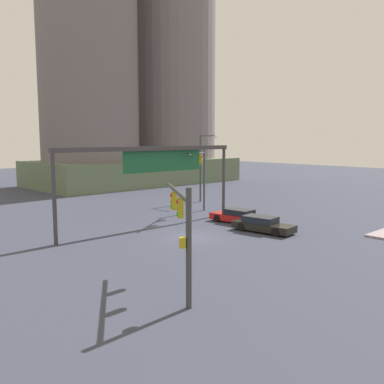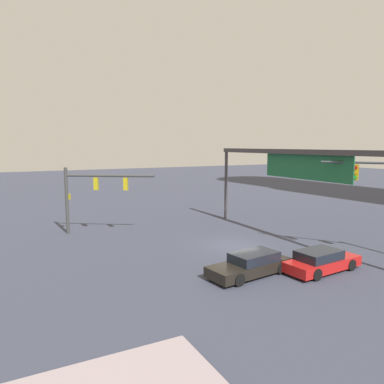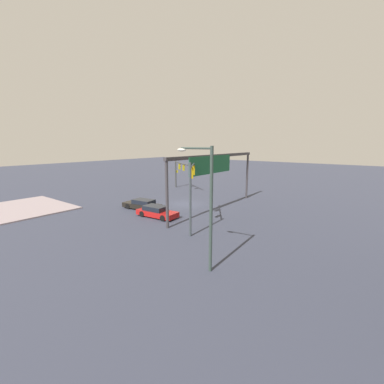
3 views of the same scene
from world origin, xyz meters
name	(u,v)px [view 1 (image 1 of 3)]	position (x,y,z in m)	size (l,w,h in m)	color
ground_plane	(192,237)	(0.00, 0.00, 0.00)	(169.87, 169.87, 0.00)	#383C4E
traffic_signal_near_corner	(200,167)	(7.32, 6.68, 4.47)	(5.46, 3.70, 6.30)	#3A4246
traffic_signal_opposite_side	(182,219)	(-8.09, -7.97, 3.53)	(4.25, 5.97, 5.18)	#393B3A
streetlamp_curved_arm	(202,163)	(12.84, 12.07, 4.48)	(0.55, 2.44, 7.68)	#34433D
overhead_sign_gantry	(156,161)	(0.39, 4.70, 5.40)	(17.18, 0.43, 6.59)	#3B373A
highrise_twin_tower	(134,21)	(19.44, 34.32, 25.59)	(32.63, 16.35, 52.23)	#5D6F52
sedan_car_approaching	(237,216)	(6.44, 1.25, 0.57)	(2.15, 4.75, 1.21)	red
sedan_car_waiting_far	(263,225)	(5.14, -2.50, 0.58)	(2.34, 5.03, 1.21)	black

